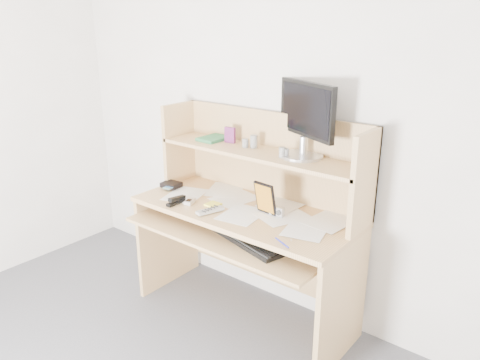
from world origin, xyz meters
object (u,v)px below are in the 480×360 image
Objects in this scene: keyboard at (250,239)px; tv_remote at (210,211)px; desk at (252,213)px; game_case at (265,198)px; monitor at (306,117)px.

tv_remote is at bearing -164.50° from keyboard.
game_case is (0.15, -0.08, 0.16)m from desk.
tv_remote is at bearing -140.32° from game_case.
tv_remote is 0.88× the size of game_case.
keyboard is 2.71× the size of game_case.
game_case reaches higher than tv_remote.
monitor reaches higher than keyboard.
tv_remote is (-0.12, -0.26, 0.07)m from desk.
monitor is (0.27, 0.14, 0.62)m from desk.
desk reaches higher than keyboard.
desk is at bearing 159.58° from game_case.
keyboard is at bearing -54.60° from desk.
keyboard is 0.26m from game_case.
game_case is 0.52m from monitor.
keyboard is 0.76m from monitor.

